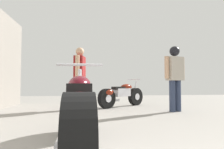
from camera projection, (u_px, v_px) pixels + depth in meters
The scene contains 5 objects.
ground_plane at pixel (134, 122), 3.77m from camera, with size 17.00×17.00×0.00m, color gray.
motorcycle_maroon_cruiser at pixel (79, 112), 2.09m from camera, with size 0.63×2.12×0.99m.
motorcycle_black_naked at pixel (121, 95), 6.24m from camera, with size 1.58×1.24×0.87m.
mechanic_in_blue at pixel (80, 74), 5.61m from camera, with size 0.32×0.69×1.72m.
mechanic_with_helmet at pixel (175, 72), 5.21m from camera, with size 0.65×0.38×1.68m.
Camera 1 is at (-0.87, -0.19, 0.70)m, focal length 32.52 mm.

